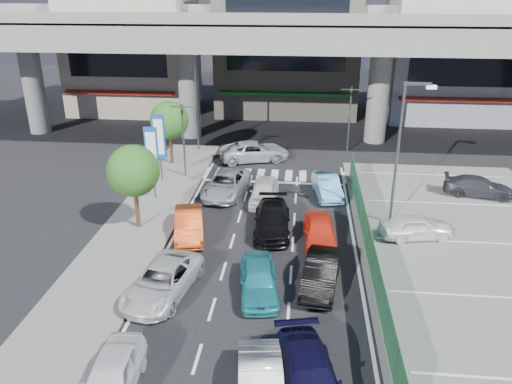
# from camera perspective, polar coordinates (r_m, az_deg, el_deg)

# --- Properties ---
(ground) EXTENTS (120.00, 120.00, 0.00)m
(ground) POSITION_cam_1_polar(r_m,az_deg,el_deg) (23.80, 0.10, -9.24)
(ground) COLOR black
(ground) RESTS_ON ground
(parking_lot) EXTENTS (12.00, 28.00, 0.06)m
(parking_lot) POSITION_cam_1_polar(r_m,az_deg,el_deg) (26.99, 24.70, -7.33)
(parking_lot) COLOR slate
(parking_lot) RESTS_ON ground
(sidewalk_left) EXTENTS (4.00, 30.00, 0.12)m
(sidewalk_left) POSITION_cam_1_polar(r_m,az_deg,el_deg) (28.60, -13.23, -3.92)
(sidewalk_left) COLOR slate
(sidewalk_left) RESTS_ON ground
(fence_run) EXTENTS (0.16, 22.00, 1.80)m
(fence_run) POSITION_cam_1_polar(r_m,az_deg,el_deg) (24.36, 12.93, -6.62)
(fence_run) COLOR #216237
(fence_run) RESTS_ON ground
(expressway) EXTENTS (64.00, 14.00, 10.75)m
(expressway) POSITION_cam_1_polar(r_m,az_deg,el_deg) (42.29, 3.14, 17.55)
(expressway) COLOR slate
(expressway) RESTS_ON ground
(building_west) EXTENTS (12.00, 10.90, 13.00)m
(building_west) POSITION_cam_1_polar(r_m,az_deg,el_deg) (55.39, -13.82, 15.85)
(building_west) COLOR gray
(building_west) RESTS_ON ground
(building_center) EXTENTS (14.00, 10.90, 15.00)m
(building_center) POSITION_cam_1_polar(r_m,az_deg,el_deg) (53.33, 3.70, 17.26)
(building_center) COLOR gray
(building_center) RESTS_ON ground
(building_east) EXTENTS (12.00, 10.90, 12.00)m
(building_east) POSITION_cam_1_polar(r_m,az_deg,el_deg) (54.31, 21.30, 14.33)
(building_east) COLOR gray
(building_east) RESTS_ON ground
(traffic_light_left) EXTENTS (1.60, 1.24, 5.20)m
(traffic_light_left) POSITION_cam_1_polar(r_m,az_deg,el_deg) (34.22, -8.39, 7.86)
(traffic_light_left) COLOR #595B60
(traffic_light_left) RESTS_ON ground
(traffic_light_right) EXTENTS (1.60, 1.24, 5.20)m
(traffic_light_right) POSITION_cam_1_polar(r_m,az_deg,el_deg) (40.19, 10.76, 9.94)
(traffic_light_right) COLOR #595B60
(traffic_light_right) RESTS_ON ground
(street_lamp_right) EXTENTS (1.65, 0.22, 8.00)m
(street_lamp_right) POSITION_cam_1_polar(r_m,az_deg,el_deg) (27.73, 16.35, 5.41)
(street_lamp_right) COLOR #595B60
(street_lamp_right) RESTS_ON ground
(street_lamp_left) EXTENTS (1.65, 0.22, 8.00)m
(street_lamp_left) POSITION_cam_1_polar(r_m,az_deg,el_deg) (39.75, -6.60, 11.28)
(street_lamp_left) COLOR #595B60
(street_lamp_left) RESTS_ON ground
(signboard_near) EXTENTS (0.80, 0.14, 4.70)m
(signboard_near) POSITION_cam_1_polar(r_m,az_deg,el_deg) (31.03, -11.82, 4.37)
(signboard_near) COLOR #595B60
(signboard_near) RESTS_ON ground
(signboard_far) EXTENTS (0.80, 0.14, 4.70)m
(signboard_far) POSITION_cam_1_polar(r_m,az_deg,el_deg) (33.88, -11.02, 6.00)
(signboard_far) COLOR #595B60
(signboard_far) RESTS_ON ground
(tree_near) EXTENTS (2.80, 2.80, 4.80)m
(tree_near) POSITION_cam_1_polar(r_m,az_deg,el_deg) (27.30, -13.85, 2.33)
(tree_near) COLOR #382314
(tree_near) RESTS_ON ground
(tree_far) EXTENTS (2.80, 2.80, 4.80)m
(tree_far) POSITION_cam_1_polar(r_m,az_deg,el_deg) (37.09, -9.86, 8.06)
(tree_far) COLOR #382314
(tree_far) RESTS_ON ground
(van_white_back_left) EXTENTS (1.85, 4.14, 1.38)m
(van_white_back_left) POSITION_cam_1_polar(r_m,az_deg,el_deg) (18.06, -16.22, -19.74)
(van_white_back_left) COLOR white
(van_white_back_left) RESTS_ON ground
(minivan_navy_back) EXTENTS (2.90, 5.06, 1.38)m
(minivan_navy_back) POSITION_cam_1_polar(r_m,az_deg,el_deg) (17.46, 6.07, -20.52)
(minivan_navy_back) COLOR black
(minivan_navy_back) RESTS_ON ground
(sedan_white_mid_left) EXTENTS (3.08, 5.18, 1.35)m
(sedan_white_mid_left) POSITION_cam_1_polar(r_m,az_deg,el_deg) (22.37, -10.62, -9.94)
(sedan_white_mid_left) COLOR silver
(sedan_white_mid_left) RESTS_ON ground
(taxi_teal_mid) EXTENTS (2.18, 4.24, 1.38)m
(taxi_teal_mid) POSITION_cam_1_polar(r_m,az_deg,el_deg) (22.04, 0.31, -10.00)
(taxi_teal_mid) COLOR teal
(taxi_teal_mid) RESTS_ON ground
(hatch_black_mid_right) EXTENTS (2.02, 4.35, 1.38)m
(hatch_black_mid_right) POSITION_cam_1_polar(r_m,az_deg,el_deg) (22.68, 7.42, -9.18)
(hatch_black_mid_right) COLOR black
(hatch_black_mid_right) RESTS_ON ground
(taxi_orange_left) EXTENTS (2.34, 4.41, 1.38)m
(taxi_orange_left) POSITION_cam_1_polar(r_m,az_deg,el_deg) (26.99, -7.67, -3.67)
(taxi_orange_left) COLOR #C34117
(taxi_orange_left) RESTS_ON ground
(sedan_black_mid) EXTENTS (2.17, 4.85, 1.38)m
(sedan_black_mid) POSITION_cam_1_polar(r_m,az_deg,el_deg) (27.25, 1.85, -3.19)
(sedan_black_mid) COLOR black
(sedan_black_mid) RESTS_ON ground
(taxi_orange_right) EXTENTS (1.81, 4.10, 1.37)m
(taxi_orange_right) POSITION_cam_1_polar(r_m,az_deg,el_deg) (26.26, 7.30, -4.44)
(taxi_orange_right) COLOR red
(taxi_orange_right) RESTS_ON ground
(wagon_silver_front_left) EXTENTS (2.93, 5.22, 1.38)m
(wagon_silver_front_left) POSITION_cam_1_polar(r_m,az_deg,el_deg) (32.04, -3.44, 0.90)
(wagon_silver_front_left) COLOR #929699
(wagon_silver_front_left) RESTS_ON ground
(sedan_white_front_mid) EXTENTS (1.74, 4.09, 1.38)m
(sedan_white_front_mid) POSITION_cam_1_polar(r_m,az_deg,el_deg) (30.84, 0.93, 0.04)
(sedan_white_front_mid) COLOR silver
(sedan_white_front_mid) RESTS_ON ground
(kei_truck_front_right) EXTENTS (2.02, 4.21, 1.33)m
(kei_truck_front_right) POSITION_cam_1_polar(r_m,az_deg,el_deg) (32.07, 8.14, 0.67)
(kei_truck_front_right) COLOR #5295C6
(kei_truck_front_right) RESTS_ON ground
(crossing_wagon_silver) EXTENTS (5.78, 3.82, 1.47)m
(crossing_wagon_silver) POSITION_cam_1_polar(r_m,az_deg,el_deg) (38.17, -0.20, 4.67)
(crossing_wagon_silver) COLOR #B0B3B8
(crossing_wagon_silver) RESTS_ON ground
(parked_sedan_white) EXTENTS (4.05, 2.25, 1.30)m
(parked_sedan_white) POSITION_cam_1_polar(r_m,az_deg,el_deg) (27.78, 17.81, -3.77)
(parked_sedan_white) COLOR white
(parked_sedan_white) RESTS_ON parking_lot
(parked_sedan_dgrey) EXTENTS (4.49, 2.52, 1.23)m
(parked_sedan_dgrey) POSITION_cam_1_polar(r_m,az_deg,el_deg) (34.69, 24.10, 0.58)
(parked_sedan_dgrey) COLOR #323238
(parked_sedan_dgrey) RESTS_ON parking_lot
(traffic_cone) EXTENTS (0.43, 0.43, 0.65)m
(traffic_cone) POSITION_cam_1_polar(r_m,az_deg,el_deg) (28.56, 15.80, -3.51)
(traffic_cone) COLOR red
(traffic_cone) RESTS_ON parking_lot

